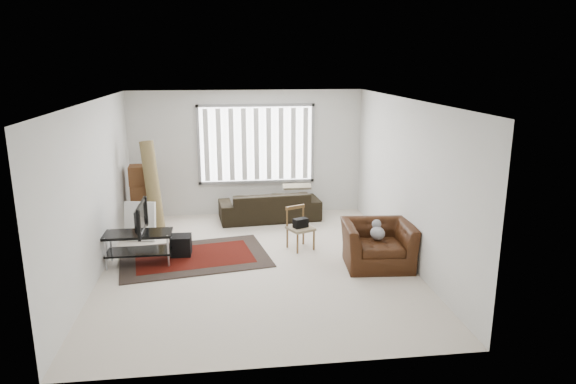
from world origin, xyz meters
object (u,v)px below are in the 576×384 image
object	(u,v)px
tv_stand	(139,241)
armchair	(378,241)
sofa	(270,201)
side_chair	(300,226)
moving_boxes	(143,199)

from	to	relation	value
tv_stand	armchair	size ratio (longest dim) A/B	0.92
sofa	side_chair	bearing A→B (deg)	96.79
sofa	tv_stand	bearing A→B (deg)	37.66
side_chair	armchair	distance (m)	1.49
tv_stand	sofa	distance (m)	3.24
tv_stand	armchair	world-z (taller)	armchair
tv_stand	side_chair	world-z (taller)	side_chair
tv_stand	armchair	bearing A→B (deg)	-8.11
tv_stand	sofa	xyz separation A→B (m)	(2.38, 2.20, 0.01)
moving_boxes	side_chair	world-z (taller)	moving_boxes
sofa	armchair	size ratio (longest dim) A/B	1.76
sofa	side_chair	world-z (taller)	sofa
tv_stand	moving_boxes	size ratio (longest dim) A/B	0.86
armchair	sofa	bearing A→B (deg)	123.45
side_chair	armchair	world-z (taller)	armchair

